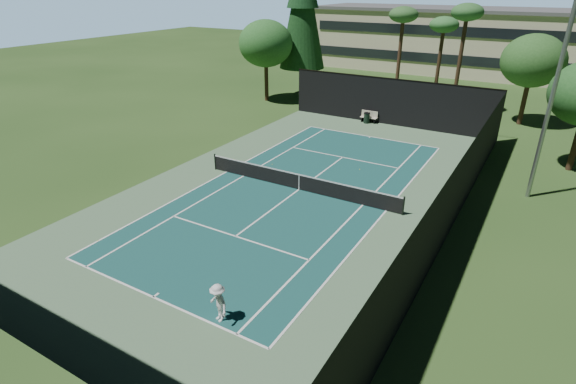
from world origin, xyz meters
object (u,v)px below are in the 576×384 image
(player, at_px, (218,303))
(tennis_ball_b, at_px, (272,164))
(tennis_ball_c, at_px, (360,169))
(trash_bin, at_px, (367,118))
(tennis_ball_a, at_px, (98,241))
(tennis_net, at_px, (299,181))
(park_bench, at_px, (369,116))
(tennis_ball_d, at_px, (234,159))

(player, distance_m, tennis_ball_b, 15.75)
(tennis_ball_c, bearing_deg, trash_bin, 109.27)
(tennis_ball_a, bearing_deg, tennis_net, 61.62)
(trash_bin, bearing_deg, tennis_ball_a, -98.34)
(player, relative_size, trash_bin, 1.66)
(park_bench, relative_size, trash_bin, 1.59)
(tennis_ball_b, bearing_deg, player, -64.82)
(tennis_net, distance_m, trash_bin, 15.50)
(tennis_ball_c, distance_m, trash_bin, 11.20)
(tennis_net, xyz_separation_m, park_bench, (-1.67, 15.77, -0.01))
(park_bench, bearing_deg, tennis_ball_a, -98.37)
(trash_bin, bearing_deg, tennis_ball_b, -98.27)
(player, distance_m, tennis_ball_a, 8.73)
(tennis_net, height_order, tennis_ball_c, tennis_net)
(player, distance_m, tennis_ball_d, 16.66)
(player, height_order, trash_bin, player)
(player, height_order, tennis_ball_b, player)
(tennis_ball_c, relative_size, park_bench, 0.04)
(tennis_ball_b, height_order, park_bench, park_bench)
(player, bearing_deg, tennis_net, 127.26)
(tennis_ball_b, xyz_separation_m, trash_bin, (1.85, 12.74, 0.45))
(tennis_ball_a, bearing_deg, tennis_ball_d, 94.35)
(park_bench, bearing_deg, trash_bin, -100.93)
(tennis_ball_d, distance_m, trash_bin, 14.13)
(tennis_ball_b, bearing_deg, park_bench, 81.66)
(tennis_ball_b, bearing_deg, tennis_ball_c, 21.51)
(tennis_ball_a, bearing_deg, player, -9.34)
(tennis_ball_a, distance_m, tennis_ball_d, 12.28)
(tennis_net, relative_size, tennis_ball_b, 222.78)
(tennis_ball_b, xyz_separation_m, tennis_ball_d, (-2.82, -0.58, 0.00))
(tennis_ball_a, relative_size, trash_bin, 0.06)
(tennis_ball_a, xyz_separation_m, tennis_ball_b, (1.89, 12.82, -0.00))
(tennis_ball_d, xyz_separation_m, trash_bin, (4.68, 13.32, 0.45))
(player, distance_m, trash_bin, 27.41)
(tennis_ball_a, relative_size, park_bench, 0.04)
(tennis_net, bearing_deg, tennis_ball_a, -118.38)
(tennis_net, relative_size, park_bench, 8.60)
(tennis_ball_a, height_order, tennis_ball_d, tennis_ball_d)
(player, bearing_deg, tennis_ball_d, 147.16)
(tennis_ball_b, height_order, trash_bin, trash_bin)
(tennis_ball_a, relative_size, tennis_ball_d, 0.95)
(player, relative_size, tennis_ball_a, 25.81)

